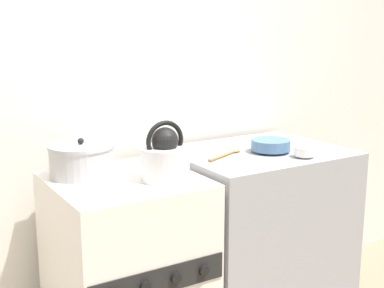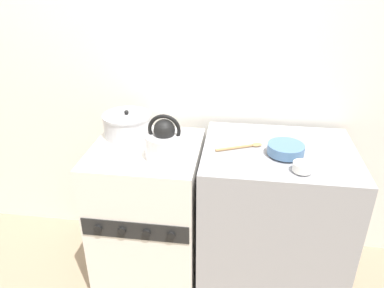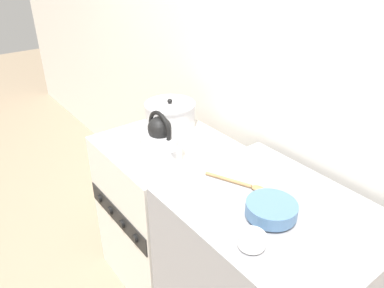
{
  "view_description": "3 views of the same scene",
  "coord_description": "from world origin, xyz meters",
  "views": [
    {
      "loc": [
        -0.9,
        -1.73,
        1.55
      ],
      "look_at": [
        0.36,
        0.34,
        1.01
      ],
      "focal_mm": 50.0,
      "sensor_mm": 36.0,
      "label": 1
    },
    {
      "loc": [
        0.52,
        -1.53,
        1.88
      ],
      "look_at": [
        0.27,
        0.3,
        0.96
      ],
      "focal_mm": 35.0,
      "sensor_mm": 36.0,
      "label": 2
    },
    {
      "loc": [
        1.47,
        -0.63,
        1.86
      ],
      "look_at": [
        0.25,
        0.3,
        1.01
      ],
      "focal_mm": 35.0,
      "sensor_mm": 36.0,
      "label": 3
    }
  ],
  "objects": [
    {
      "name": "kettle",
      "position": [
        0.14,
        0.2,
        1.0
      ],
      "size": [
        0.25,
        0.21,
        0.26
      ],
      "color": "silver",
      "rests_on": "stove"
    },
    {
      "name": "counter",
      "position": [
        0.75,
        0.34,
        0.47
      ],
      "size": [
        0.84,
        0.67,
        0.93
      ],
      "color": "#99999E",
      "rests_on": "ground_plane"
    },
    {
      "name": "wall_back",
      "position": [
        0.0,
        0.74,
        1.25
      ],
      "size": [
        7.0,
        0.06,
        2.5
      ],
      "color": "silver",
      "rests_on": "ground_plane"
    },
    {
      "name": "stove",
      "position": [
        -0.0,
        0.31,
        0.45
      ],
      "size": [
        0.62,
        0.64,
        0.91
      ],
      "color": "silver",
      "rests_on": "ground_plane"
    },
    {
      "name": "wooden_spoon",
      "position": [
        0.55,
        0.33,
        0.94
      ],
      "size": [
        0.26,
        0.14,
        0.02
      ],
      "color": "#A37A4C",
      "rests_on": "counter"
    },
    {
      "name": "enamel_bowl",
      "position": [
        0.78,
        0.28,
        0.97
      ],
      "size": [
        0.19,
        0.19,
        0.06
      ],
      "color": "#4C729E",
      "rests_on": "counter"
    },
    {
      "name": "small_ceramic_bowl",
      "position": [
        0.84,
        0.11,
        0.96
      ],
      "size": [
        0.1,
        0.1,
        0.05
      ],
      "color": "white",
      "rests_on": "counter"
    },
    {
      "name": "cooking_pot",
      "position": [
        -0.14,
        0.45,
        0.98
      ],
      "size": [
        0.29,
        0.29,
        0.17
      ],
      "color": "#B2B2B7",
      "rests_on": "stove"
    }
  ]
}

